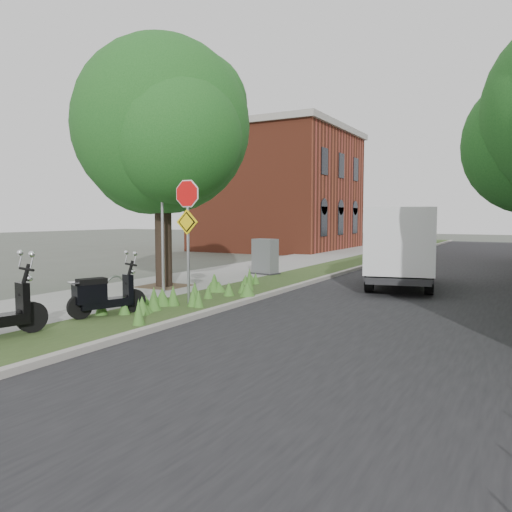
{
  "coord_description": "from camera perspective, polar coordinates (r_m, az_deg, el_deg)",
  "views": [
    {
      "loc": [
        6.08,
        -9.4,
        2.31
      ],
      "look_at": [
        -0.08,
        1.7,
        1.3
      ],
      "focal_mm": 35.0,
      "sensor_mm": 36.0,
      "label": 1
    }
  ],
  "objects": [
    {
      "name": "kerb_near",
      "position": [
        20.61,
        10.24,
        -1.77
      ],
      "size": [
        0.2,
        60.0,
        0.13
      ],
      "primitive_type": "cube",
      "color": "#9E9991",
      "rests_on": "ground"
    },
    {
      "name": "sign_assembly",
      "position": [
        12.47,
        -7.85,
        4.58
      ],
      "size": [
        0.94,
        0.08,
        3.22
      ],
      "color": "#A5A8AD",
      "rests_on": "ground"
    },
    {
      "name": "street_tree_main",
      "position": [
        16.12,
        -10.79,
        13.37
      ],
      "size": [
        6.21,
        5.54,
        7.66
      ],
      "color": "black",
      "rests_on": "ground"
    },
    {
      "name": "ground",
      "position": [
        11.43,
        -3.82,
        -7.12
      ],
      "size": [
        120.0,
        120.0,
        0.0
      ],
      "primitive_type": "plane",
      "color": "#4C5147",
      "rests_on": "ground"
    },
    {
      "name": "sidewalk_near",
      "position": [
        22.09,
        0.99,
        -1.29
      ],
      "size": [
        3.5,
        60.0,
        0.12
      ],
      "primitive_type": "cube",
      "color": "gray",
      "rests_on": "ground"
    },
    {
      "name": "bike_hoop",
      "position": [
        12.56,
        -15.78,
        -3.92
      ],
      "size": [
        0.06,
        0.78,
        0.77
      ],
      "color": "#A5A8AD",
      "rests_on": "ground"
    },
    {
      "name": "road",
      "position": [
        19.78,
        19.89,
        -2.41
      ],
      "size": [
        7.0,
        60.0,
        0.01
      ],
      "primitive_type": "cube",
      "color": "black",
      "rests_on": "ground"
    },
    {
      "name": "box_truck",
      "position": [
        16.74,
        16.17,
        1.37
      ],
      "size": [
        2.83,
        5.13,
        2.2
      ],
      "color": "#262628",
      "rests_on": "ground"
    },
    {
      "name": "scooter_far",
      "position": [
        11.46,
        -17.49,
        -4.58
      ],
      "size": [
        0.81,
        1.71,
        0.85
      ],
      "color": "black",
      "rests_on": "ground"
    },
    {
      "name": "bare_post",
      "position": [
        14.55,
        -10.64,
        3.73
      ],
      "size": [
        0.08,
        0.08,
        4.0
      ],
      "color": "#A5A8AD",
      "rests_on": "ground"
    },
    {
      "name": "verge",
      "position": [
        20.95,
        7.65,
        -1.65
      ],
      "size": [
        2.0,
        60.0,
        0.12
      ],
      "primitive_type": "cube",
      "color": "#2E411B",
      "rests_on": "ground"
    },
    {
      "name": "brick_building",
      "position": [
        35.1,
        2.67,
        7.66
      ],
      "size": [
        9.4,
        10.4,
        8.3
      ],
      "color": "brown",
      "rests_on": "ground"
    },
    {
      "name": "utility_cabinet",
      "position": [
        18.99,
        1.04,
        -0.13
      ],
      "size": [
        1.1,
        0.82,
        1.33
      ],
      "color": "#262628",
      "rests_on": "ground"
    }
  ]
}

